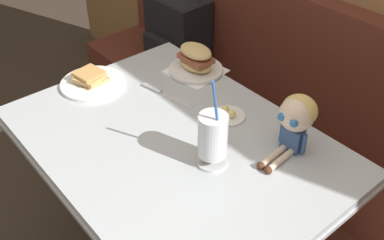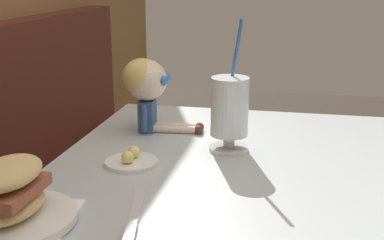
{
  "view_description": "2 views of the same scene",
  "coord_description": "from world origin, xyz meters",
  "px_view_note": "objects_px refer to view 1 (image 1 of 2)",
  "views": [
    {
      "loc": [
        0.91,
        -0.51,
        1.69
      ],
      "look_at": [
        0.05,
        0.21,
        0.83
      ],
      "focal_mm": 42.0,
      "sensor_mm": 36.0,
      "label": 1
    },
    {
      "loc": [
        -1.0,
        0.04,
        1.16
      ],
      "look_at": [
        0.02,
        0.25,
        0.86
      ],
      "focal_mm": 48.03,
      "sensor_mm": 36.0,
      "label": 2
    }
  ],
  "objects_px": {
    "milkshake_glass": "(213,138)",
    "sandwich_plate": "(196,62)",
    "toast_plate": "(92,82)",
    "backpack": "(177,31)",
    "butter_knife": "(159,91)",
    "seated_doll": "(296,117)",
    "butter_saucer": "(228,115)"
  },
  "relations": [
    {
      "from": "toast_plate",
      "to": "butter_saucer",
      "type": "relative_size",
      "value": 2.08
    },
    {
      "from": "milkshake_glass",
      "to": "butter_knife",
      "type": "bearing_deg",
      "value": 165.61
    },
    {
      "from": "butter_saucer",
      "to": "seated_doll",
      "type": "xyz_separation_m",
      "value": [
        0.25,
        0.04,
        0.12
      ]
    },
    {
      "from": "butter_saucer",
      "to": "butter_knife",
      "type": "xyz_separation_m",
      "value": [
        -0.28,
        -0.09,
        -0.0
      ]
    },
    {
      "from": "butter_knife",
      "to": "seated_doll",
      "type": "bearing_deg",
      "value": 13.73
    },
    {
      "from": "butter_saucer",
      "to": "seated_doll",
      "type": "height_order",
      "value": "seated_doll"
    },
    {
      "from": "toast_plate",
      "to": "sandwich_plate",
      "type": "bearing_deg",
      "value": 64.05
    },
    {
      "from": "toast_plate",
      "to": "butter_knife",
      "type": "distance_m",
      "value": 0.27
    },
    {
      "from": "milkshake_glass",
      "to": "butter_knife",
      "type": "xyz_separation_m",
      "value": [
        -0.42,
        0.11,
        -0.1
      ]
    },
    {
      "from": "milkshake_glass",
      "to": "seated_doll",
      "type": "xyz_separation_m",
      "value": [
        0.12,
        0.24,
        0.03
      ]
    },
    {
      "from": "butter_knife",
      "to": "sandwich_plate",
      "type": "bearing_deg",
      "value": 97.37
    },
    {
      "from": "toast_plate",
      "to": "backpack",
      "type": "distance_m",
      "value": 0.71
    },
    {
      "from": "seated_doll",
      "to": "butter_saucer",
      "type": "bearing_deg",
      "value": -171.73
    },
    {
      "from": "milkshake_glass",
      "to": "backpack",
      "type": "relative_size",
      "value": 0.78
    },
    {
      "from": "sandwich_plate",
      "to": "seated_doll",
      "type": "height_order",
      "value": "seated_doll"
    },
    {
      "from": "milkshake_glass",
      "to": "toast_plate",
      "type": "bearing_deg",
      "value": -174.7
    },
    {
      "from": "butter_saucer",
      "to": "toast_plate",
      "type": "bearing_deg",
      "value": -152.03
    },
    {
      "from": "sandwich_plate",
      "to": "backpack",
      "type": "height_order",
      "value": "sandwich_plate"
    },
    {
      "from": "butter_saucer",
      "to": "butter_knife",
      "type": "bearing_deg",
      "value": -161.55
    },
    {
      "from": "toast_plate",
      "to": "seated_doll",
      "type": "height_order",
      "value": "seated_doll"
    },
    {
      "from": "milkshake_glass",
      "to": "backpack",
      "type": "xyz_separation_m",
      "value": [
        -0.92,
        0.59,
        -0.18
      ]
    },
    {
      "from": "toast_plate",
      "to": "seated_doll",
      "type": "xyz_separation_m",
      "value": [
        0.74,
        0.3,
        0.11
      ]
    },
    {
      "from": "milkshake_glass",
      "to": "butter_saucer",
      "type": "relative_size",
      "value": 2.63
    },
    {
      "from": "toast_plate",
      "to": "backpack",
      "type": "xyz_separation_m",
      "value": [
        -0.29,
        0.65,
        -0.1
      ]
    },
    {
      "from": "toast_plate",
      "to": "butter_knife",
      "type": "height_order",
      "value": "toast_plate"
    },
    {
      "from": "sandwich_plate",
      "to": "backpack",
      "type": "relative_size",
      "value": 0.55
    },
    {
      "from": "milkshake_glass",
      "to": "sandwich_plate",
      "type": "height_order",
      "value": "milkshake_glass"
    },
    {
      "from": "butter_knife",
      "to": "toast_plate",
      "type": "bearing_deg",
      "value": -141.4
    },
    {
      "from": "toast_plate",
      "to": "milkshake_glass",
      "type": "height_order",
      "value": "milkshake_glass"
    },
    {
      "from": "sandwich_plate",
      "to": "seated_doll",
      "type": "relative_size",
      "value": 1.0
    },
    {
      "from": "butter_saucer",
      "to": "butter_knife",
      "type": "height_order",
      "value": "butter_saucer"
    },
    {
      "from": "toast_plate",
      "to": "butter_knife",
      "type": "bearing_deg",
      "value": 38.6
    }
  ]
}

